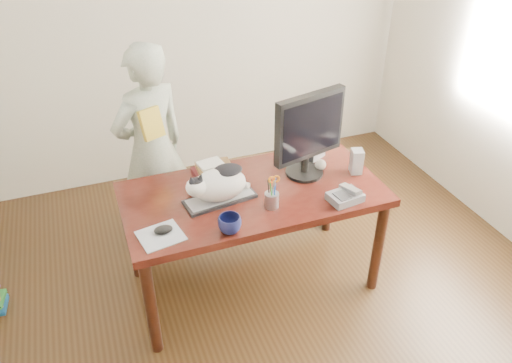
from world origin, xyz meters
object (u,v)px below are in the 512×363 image
object	(u,v)px
phone	(346,196)
book_stack	(213,169)
keyboard	(220,199)
cat	(217,184)
mouse	(163,230)
pen_cup	(272,198)
monitor	(309,131)
coffee_mug	(230,224)
calculator	(308,151)
speaker	(356,161)
baseball	(321,165)
person	(152,150)
desk	(249,203)

from	to	relation	value
phone	book_stack	bearing A→B (deg)	132.01
keyboard	cat	size ratio (longest dim) A/B	1.07
mouse	phone	bearing A→B (deg)	-14.42
pen_cup	keyboard	bearing A→B (deg)	148.03
monitor	coffee_mug	world-z (taller)	monitor
calculator	coffee_mug	bearing A→B (deg)	-170.82
monitor	cat	bearing A→B (deg)	172.94
speaker	book_stack	size ratio (longest dim) A/B	0.63
monitor	speaker	xyz separation A→B (m)	(0.31, -0.08, -0.24)
mouse	baseball	world-z (taller)	baseball
speaker	person	world-z (taller)	person
cat	pen_cup	size ratio (longest dim) A/B	1.96
monitor	book_stack	size ratio (longest dim) A/B	2.17
mouse	book_stack	bearing A→B (deg)	37.95
baseball	person	xyz separation A→B (m)	(-1.00, 0.62, -0.02)
pen_cup	speaker	distance (m)	0.68
phone	monitor	bearing A→B (deg)	97.81
cat	phone	world-z (taller)	cat
cat	person	xyz separation A→B (m)	(-0.26, 0.73, -0.11)
phone	desk	bearing A→B (deg)	134.98
baseball	person	size ratio (longest dim) A/B	0.05
desk	book_stack	bearing A→B (deg)	133.12
baseball	book_stack	xyz separation A→B (m)	(-0.68, 0.19, 0.00)
monitor	baseball	world-z (taller)	monitor
keyboard	monitor	size ratio (longest dim) A/B	0.80
phone	mouse	bearing A→B (deg)	168.17
phone	person	size ratio (longest dim) A/B	0.14
pen_cup	baseball	xyz separation A→B (m)	(0.46, 0.27, -0.02)
monitor	mouse	xyz separation A→B (m)	(-0.99, -0.27, -0.29)
keyboard	phone	distance (m)	0.75
phone	calculator	xyz separation A→B (m)	(0.02, 0.57, -0.00)
coffee_mug	calculator	xyz separation A→B (m)	(0.76, 0.61, -0.02)
cat	phone	xyz separation A→B (m)	(0.72, -0.26, -0.09)
mouse	calculator	bearing A→B (deg)	13.52
keyboard	person	distance (m)	0.78
desk	baseball	xyz separation A→B (m)	(0.50, 0.00, 0.18)
desk	phone	world-z (taller)	phone
desk	mouse	distance (m)	0.69
mouse	pen_cup	bearing A→B (deg)	-8.73
speaker	phone	bearing A→B (deg)	-113.73
pen_cup	phone	size ratio (longest dim) A/B	1.01
baseball	calculator	world-z (taller)	baseball
cat	monitor	distance (m)	0.66
cat	calculator	distance (m)	0.81
keyboard	coffee_mug	distance (m)	0.31
baseball	coffee_mug	bearing A→B (deg)	-151.64
coffee_mug	baseball	distance (m)	0.86
coffee_mug	person	size ratio (longest dim) A/B	0.08
pen_cup	speaker	xyz separation A→B (m)	(0.66, 0.17, 0.02)
desk	calculator	world-z (taller)	calculator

